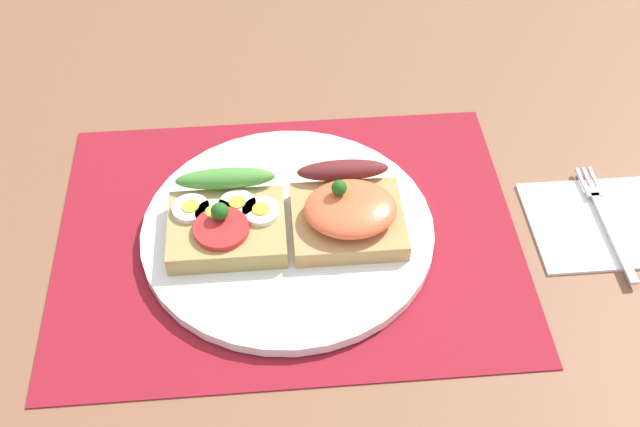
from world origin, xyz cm
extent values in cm
cube|color=brown|center=(0.00, 0.00, -1.60)|extent=(120.00, 90.00, 3.20)
cube|color=maroon|center=(0.00, 0.00, 0.15)|extent=(42.80, 32.73, 0.30)
cylinder|color=white|center=(0.00, 0.00, 0.82)|extent=(27.10, 27.10, 1.04)
cube|color=tan|center=(-5.51, -0.78, 2.33)|extent=(10.54, 8.48, 1.99)
cylinder|color=red|center=(-5.91, -1.87, 3.63)|extent=(4.96, 4.96, 0.60)
ellipsoid|color=#488C36|center=(-5.51, 3.86, 4.23)|extent=(9.28, 2.20, 1.80)
sphere|color=#1E5919|center=(-5.95, -0.78, 4.73)|extent=(1.60, 1.60, 1.60)
cylinder|color=white|center=(-8.67, 0.88, 3.58)|extent=(3.41, 3.41, 0.50)
cylinder|color=yellow|center=(-8.67, 0.88, 3.91)|extent=(1.53, 1.53, 0.16)
cylinder|color=white|center=(-6.56, 0.48, 3.58)|extent=(3.41, 3.41, 0.50)
cylinder|color=yellow|center=(-6.56, 0.48, 3.91)|extent=(1.53, 1.53, 0.16)
cylinder|color=white|center=(-4.45, 1.02, 3.58)|extent=(3.41, 3.41, 0.50)
cylinder|color=yellow|center=(-4.45, 1.02, 3.91)|extent=(1.53, 1.53, 0.16)
cylinder|color=white|center=(-2.34, 0.31, 3.58)|extent=(3.41, 3.41, 0.50)
cylinder|color=yellow|center=(-2.34, 0.31, 3.91)|extent=(1.53, 1.53, 0.16)
cube|color=tan|center=(5.51, -0.56, 2.20)|extent=(10.19, 9.02, 1.73)
ellipsoid|color=#F36238|center=(5.67, -0.90, 4.20)|extent=(8.35, 7.22, 2.26)
ellipsoid|color=maroon|center=(5.51, 4.36, 3.96)|extent=(8.66, 2.20, 1.80)
sphere|color=#1E5919|center=(4.71, 0.04, 6.03)|extent=(1.40, 1.40, 1.40)
cube|color=white|center=(29.61, -0.95, 0.30)|extent=(13.39, 11.49, 0.60)
cube|color=#B7B7BC|center=(29.96, -3.17, 0.76)|extent=(0.80, 11.10, 0.32)
cube|color=#B7B7BC|center=(29.96, 2.58, 0.76)|extent=(1.50, 1.20, 0.32)
cube|color=#B7B7BC|center=(29.31, 4.58, 0.76)|extent=(0.32, 2.80, 0.32)
cube|color=#B7B7BC|center=(29.96, 4.58, 0.76)|extent=(0.32, 2.80, 0.32)
cube|color=#B7B7BC|center=(30.61, 4.58, 0.76)|extent=(0.32, 2.80, 0.32)
camera|label=1|loc=(-1.06, -49.07, 55.11)|focal=44.23mm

